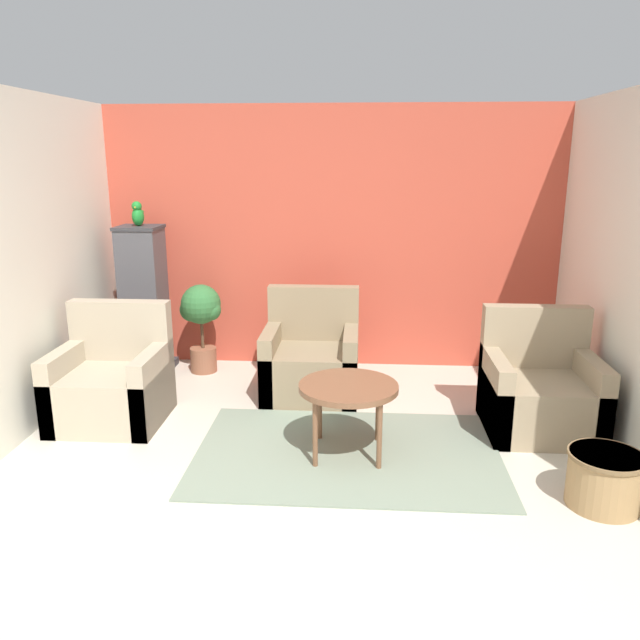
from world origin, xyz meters
TOP-DOWN VIEW (x-y plane):
  - ground_plane at (0.00, 0.00)m, footprint 20.00×20.00m
  - wall_back_accent at (0.00, 3.27)m, footprint 4.46×0.06m
  - wall_left at (-2.20, 1.62)m, footprint 0.06×3.24m
  - wall_right at (2.20, 1.62)m, footprint 0.06×3.24m
  - area_rug at (0.22, 1.26)m, footprint 2.13×1.43m
  - coffee_table at (0.22, 1.26)m, footprint 0.69×0.69m
  - armchair_left at (-1.65, 1.72)m, footprint 0.81×0.75m
  - armchair_right at (1.66, 1.77)m, footprint 0.81×0.75m
  - armchair_middle at (-0.13, 2.41)m, footprint 0.81×0.75m
  - birdcage at (-1.77, 2.90)m, footprint 0.46×0.46m
  - parrot at (-1.77, 2.91)m, footprint 0.11×0.19m
  - potted_plant at (-1.23, 2.91)m, footprint 0.41×0.38m
  - wicker_basket at (1.76, 0.70)m, footprint 0.45×0.45m

SIDE VIEW (x-z plane):
  - ground_plane at x=0.00m, z-range 0.00..0.00m
  - area_rug at x=0.22m, z-range 0.00..0.01m
  - wicker_basket at x=1.76m, z-range 0.01..0.35m
  - armchair_left at x=-1.65m, z-range -0.16..0.75m
  - armchair_right at x=1.66m, z-range -0.16..0.75m
  - armchair_middle at x=-0.13m, z-range -0.16..0.75m
  - coffee_table at x=0.22m, z-range 0.21..0.73m
  - potted_plant at x=-1.23m, z-range 0.13..0.99m
  - birdcage at x=-1.77m, z-range -0.02..1.39m
  - wall_back_accent at x=0.00m, z-range 0.00..2.51m
  - wall_left at x=-2.20m, z-range 0.00..2.51m
  - wall_right at x=2.20m, z-range 0.00..2.51m
  - parrot at x=-1.77m, z-range 1.40..1.63m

